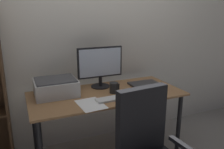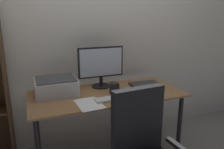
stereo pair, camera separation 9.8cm
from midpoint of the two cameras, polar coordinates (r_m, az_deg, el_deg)
The scene contains 9 objects.
back_wall at distance 2.65m, azimuth -6.74°, elevation 10.50°, with size 6.40×0.10×2.60m, color silver.
desk at distance 2.32m, azimuth -2.52°, elevation -6.67°, with size 1.51×0.69×0.74m.
monitor at distance 2.40m, azimuth -4.14°, elevation 2.46°, with size 0.49×0.20×0.43m.
keyboard at distance 2.11m, azimuth -1.49°, elevation -6.11°, with size 0.29×0.11×0.02m, color silver.
mouse at distance 2.22m, azimuth 3.96°, elevation -4.86°, with size 0.06×0.10×0.03m, color black.
coffee_mug at distance 2.27m, azimuth -0.76°, elevation -3.33°, with size 0.10×0.09×0.11m.
laptop at distance 2.53m, azimuth 7.09°, elevation -2.43°, with size 0.32×0.23×0.02m, color #2D2D30.
printer at distance 2.29m, azimuth -15.10°, elevation -3.05°, with size 0.40×0.34×0.16m.
paper_sheet at distance 2.03m, azimuth -6.72°, elevation -7.42°, with size 0.21×0.30×0.00m, color white.
Camera 1 is at (-0.80, -1.99, 1.53)m, focal length 36.54 mm.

